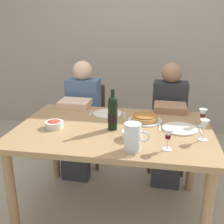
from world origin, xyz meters
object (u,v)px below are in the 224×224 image
Objects in this scene: baked_tart at (145,118)px; dining_table at (113,138)px; dinner_plate_left_setting at (180,129)px; wine_glass_right_diner at (205,126)px; olive_bowl at (132,134)px; water_pitcher at (133,139)px; wine_bottle at (113,113)px; wine_glass_left_diner at (168,135)px; diner_right at (169,119)px; dinner_plate_right_setting at (108,114)px; chair_right at (168,122)px; salad_bowl at (54,124)px; wine_glass_centre at (203,114)px; chair_left at (87,118)px; diner_left at (81,115)px.

dining_table is at bearing -141.96° from baked_tart.
wine_glass_right_diner is at bearing -50.20° from dinner_plate_left_setting.
olive_bowl is at bearing -47.81° from dining_table.
water_pitcher is 0.68× the size of dinner_plate_left_setting.
olive_bowl is 0.96× the size of wine_glass_right_diner.
wine_bottle reaches higher than water_pitcher.
wine_glass_left_diner is 1.01m from diner_right.
wine_glass_left_diner is at bearing -37.97° from dining_table.
wine_glass_left_diner is 0.39m from dinner_plate_left_setting.
dining_table is 0.33m from dinner_plate_right_setting.
wine_bottle is 2.09× the size of wine_glass_right_diner.
wine_glass_right_diner is at bearing 102.46° from chair_right.
salad_bowl is at bearing -169.82° from dining_table.
wine_glass_right_diner is 0.27m from wine_glass_centre.
salad_bowl is 0.98× the size of wine_glass_centre.
chair_right is (0.05, 1.21, -0.36)m from wine_glass_left_diner.
water_pitcher is at bearing -95.00° from baked_tart.
wine_bottle is at bearing 119.09° from water_pitcher.
wine_bottle is at bearing 58.95° from diner_right.
chair_right is 0.75× the size of diner_right.
wine_glass_left_diner is at bearing -34.87° from wine_bottle.
wine_glass_right_diner is 0.17× the size of chair_left.
diner_left and diner_right have the same top height.
wine_glass_left_diner reaches higher than baked_tart.
wine_bottle reaches higher than wine_glass_centre.
dining_table is 0.72m from wine_glass_centre.
baked_tart is 1.96× the size of olive_bowl.
wine_glass_right_diner is 0.17× the size of chair_right.
wine_bottle reaches higher than salad_bowl.
salad_bowl is at bearing 41.14° from diner_right.
chair_right is (0.90, 0.98, -0.29)m from salad_bowl.
diner_right is (0.29, 0.84, -0.18)m from olive_bowl.
chair_right reaches higher than dining_table.
olive_bowl is at bearing -147.89° from wine_glass_centre.
wine_glass_centre is 0.12× the size of diner_right.
dining_table is at bearing 10.18° from salad_bowl.
baked_tart is 0.53m from wine_glass_left_diner.
chair_right is (0.90, 0.02, 0.00)m from chair_left.
wine_glass_left_diner is at bearing -120.83° from wine_glass_centre.
olive_bowl is at bearing 121.44° from chair_left.
wine_bottle is at bearing -136.69° from baked_tart.
dinner_plate_left_setting reaches higher than dining_table.
chair_left is at bearing 137.74° from wine_glass_right_diner.
dining_table is at bearing 132.19° from olive_bowl.
wine_bottle is at bearing -86.68° from dining_table.
diner_left reaches higher than chair_left.
olive_bowl is 1.04m from diner_left.
wine_glass_left_diner is at bearing -105.75° from dinner_plate_left_setting.
olive_bowl is at bearing 72.73° from diner_right.
wine_bottle is 2.19× the size of wine_glass_left_diner.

